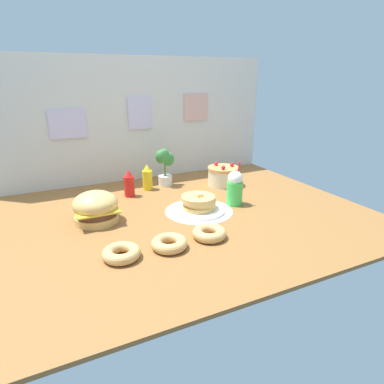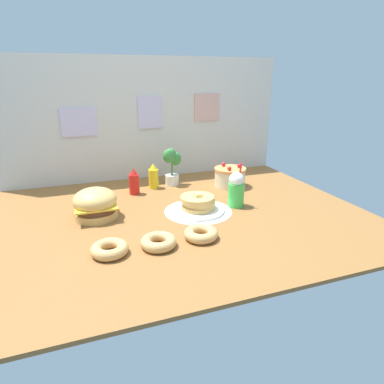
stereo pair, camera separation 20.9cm
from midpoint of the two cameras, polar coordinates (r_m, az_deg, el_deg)
ground_plane at (r=2.04m, az=-4.58°, el=-4.21°), size 2.25×1.74×0.02m
back_wall at (r=2.72m, az=-11.70°, el=12.03°), size 2.25×0.04×0.95m
doily_mat at (r=2.08m, az=-1.67°, el=-3.30°), size 0.42×0.42×0.00m
burger at (r=2.01m, az=-19.11°, el=-2.61°), size 0.26×0.26×0.18m
pancake_stack at (r=2.07m, az=-1.70°, el=-2.18°), size 0.33×0.33×0.11m
layer_cake at (r=2.56m, az=3.05°, el=2.74°), size 0.24×0.24×0.18m
ketchup_bottle at (r=2.38m, az=-13.25°, el=1.31°), size 0.07×0.07×0.19m
mustard_bottle at (r=2.49m, az=-10.07°, el=2.37°), size 0.07×0.07×0.19m
cream_soda_cup at (r=2.16m, az=4.62°, el=0.64°), size 0.11×0.11×0.29m
donut_pink_glaze at (r=1.61m, az=-15.76°, el=-10.12°), size 0.18×0.18×0.05m
donut_chocolate at (r=1.65m, az=-7.59°, el=-8.78°), size 0.18×0.18×0.05m
donut_vanilla at (r=1.74m, az=-0.48°, el=-7.12°), size 0.18×0.18×0.05m
potted_plant at (r=2.55m, az=-7.04°, el=4.50°), size 0.14×0.12×0.29m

